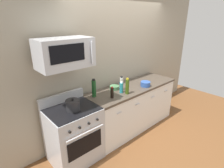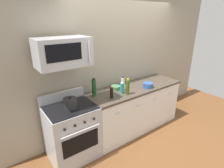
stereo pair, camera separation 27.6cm
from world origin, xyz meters
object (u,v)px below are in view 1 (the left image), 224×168
at_px(bottle_wine_green, 94,88).
at_px(bottle_soy_sauce_dark, 112,93).
at_px(bottle_dish_soap, 121,88).
at_px(bowl_blue_mixing, 145,84).
at_px(bottle_olive_oil, 127,86).
at_px(microwave, 65,53).
at_px(bottle_vinegar_white, 121,84).
at_px(stockpot, 73,105).
at_px(range_oven, 74,134).
at_px(bowl_green_glaze, 114,87).

bearing_deg(bottle_wine_green, bottle_soy_sauce_dark, -51.98).
relative_size(bottle_dish_soap, bowl_blue_mixing, 1.07).
bearing_deg(bowl_blue_mixing, bottle_olive_oil, -178.45).
height_order(microwave, bottle_wine_green, microwave).
bearing_deg(bottle_soy_sauce_dark, bottle_vinegar_white, 21.38).
relative_size(bowl_blue_mixing, stockpot, 0.91).
bearing_deg(range_oven, microwave, 89.71).
distance_m(bottle_wine_green, bottle_soy_sauce_dark, 0.32).
bearing_deg(microwave, bowl_blue_mixing, -7.51).
relative_size(bowl_green_glaze, bowl_blue_mixing, 0.92).
height_order(microwave, bottle_vinegar_white, microwave).
distance_m(microwave, bottle_olive_oil, 1.25).
bearing_deg(stockpot, bottle_dish_soap, -1.10).
distance_m(bottle_soy_sauce_dark, bottle_vinegar_white, 0.39).
height_order(bottle_dish_soap, bowl_blue_mixing, bottle_dish_soap).
distance_m(bottle_dish_soap, bottle_soy_sauce_dark, 0.27).
distance_m(range_oven, bottle_soy_sauce_dark, 0.90).
xyz_separation_m(bottle_olive_oil, bottle_soy_sauce_dark, (-0.31, 0.05, -0.05)).
relative_size(bottle_wine_green, bottle_olive_oil, 1.08).
xyz_separation_m(bottle_vinegar_white, bowl_green_glaze, (-0.08, 0.11, -0.09)).
bearing_deg(bottle_vinegar_white, bottle_olive_oil, -104.71).
relative_size(microwave, bottle_vinegar_white, 2.78).
height_order(bowl_blue_mixing, stockpot, stockpot).
bearing_deg(range_oven, bottle_wine_green, 13.62).
bearing_deg(bottle_dish_soap, bottle_wine_green, 156.93).
xyz_separation_m(bottle_wine_green, bottle_vinegar_white, (0.56, -0.11, -0.02)).
distance_m(microwave, bottle_vinegar_white, 1.28).
bearing_deg(bottle_olive_oil, bottle_wine_green, 149.24).
height_order(range_oven, bottle_wine_green, bottle_wine_green).
relative_size(bottle_olive_oil, bottle_vinegar_white, 1.10).
bearing_deg(bottle_wine_green, microwave, -171.15).
xyz_separation_m(bottle_olive_oil, bottle_dish_soap, (-0.04, 0.10, -0.04)).
xyz_separation_m(bottle_olive_oil, bottle_vinegar_white, (0.05, 0.20, -0.01)).
distance_m(range_oven, bottle_dish_soap, 1.12).
height_order(microwave, bottle_olive_oil, microwave).
relative_size(bottle_vinegar_white, stockpot, 1.27).
bearing_deg(bottle_wine_green, bowl_green_glaze, 0.94).
height_order(bottle_vinegar_white, bowl_green_glaze, bottle_vinegar_white).
bearing_deg(bowl_blue_mixing, stockpot, 176.05).
bearing_deg(bowl_green_glaze, bowl_blue_mixing, -27.53).
bearing_deg(microwave, bottle_dish_soap, -6.81).
xyz_separation_m(bottle_wine_green, bowl_blue_mixing, (1.04, -0.29, -0.10)).
bearing_deg(range_oven, bottle_vinegar_white, 1.06).
height_order(range_oven, bottle_olive_oil, bottle_olive_oil).
bearing_deg(bottle_vinegar_white, range_oven, -178.94).
bearing_deg(bottle_soy_sauce_dark, range_oven, 170.22).
distance_m(microwave, bottle_wine_green, 0.86).
bearing_deg(bottle_dish_soap, bowl_blue_mixing, -8.70).
xyz_separation_m(range_oven, bowl_blue_mixing, (1.56, -0.16, 0.50)).
bearing_deg(bottle_wine_green, stockpot, -160.93).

